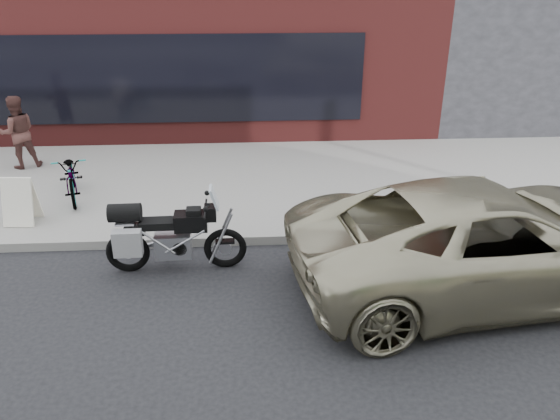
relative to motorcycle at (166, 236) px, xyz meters
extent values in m
cube|color=gray|center=(0.92, 3.68, -0.48)|extent=(44.00, 6.00, 0.15)
cube|color=maroon|center=(-1.08, 10.68, 1.69)|extent=(14.00, 10.00, 4.50)
cube|color=black|center=(-1.08, 5.65, 1.14)|extent=(10.00, 0.08, 2.00)
cube|color=#26262A|center=(10.92, 10.68, 2.44)|extent=(10.00, 10.00, 6.00)
torus|color=black|center=(-0.57, 0.01, -0.25)|extent=(0.63, 0.12, 0.63)
torus|color=black|center=(0.84, 0.04, -0.25)|extent=(0.63, 0.12, 0.63)
cube|color=#B7B7BC|center=(0.09, 0.02, -0.16)|extent=(0.53, 0.30, 0.36)
cube|color=black|center=(0.37, 0.03, 0.21)|extent=(0.48, 0.31, 0.25)
cube|color=black|center=(-0.10, 0.02, 0.20)|extent=(0.53, 0.28, 0.11)
cube|color=black|center=(-0.43, 0.01, 0.12)|extent=(0.29, 0.21, 0.13)
cube|color=black|center=(0.65, 0.04, 0.34)|extent=(0.18, 0.23, 0.21)
cube|color=silver|center=(0.72, 0.04, 0.57)|extent=(0.14, 0.29, 0.32)
cylinder|color=black|center=(0.59, 0.04, 0.40)|extent=(0.05, 0.66, 0.03)
cube|color=#B7B7BC|center=(-0.54, 0.01, 0.25)|extent=(0.27, 0.29, 0.03)
cube|color=gray|center=(-0.50, -0.24, 0.03)|extent=(0.40, 0.18, 0.38)
cylinder|color=black|center=(-0.54, 0.01, 0.38)|extent=(0.46, 0.28, 0.26)
cylinder|color=#B7B7BC|center=(-0.29, 0.16, -0.23)|extent=(0.52, 0.09, 0.18)
imported|color=tan|center=(4.42, -0.72, 0.19)|extent=(5.65, 3.16, 1.49)
imported|color=gray|center=(-2.04, 2.50, 0.03)|extent=(1.04, 1.75, 0.87)
cube|color=white|center=(-2.60, 1.37, -0.01)|extent=(0.52, 0.28, 0.80)
cube|color=white|center=(-2.59, 1.59, -0.01)|extent=(0.52, 0.28, 0.80)
imported|color=#53312C|center=(-3.58, 4.25, 0.36)|extent=(0.92, 0.85, 1.53)
camera|label=1|loc=(1.22, -7.07, 3.62)|focal=35.00mm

